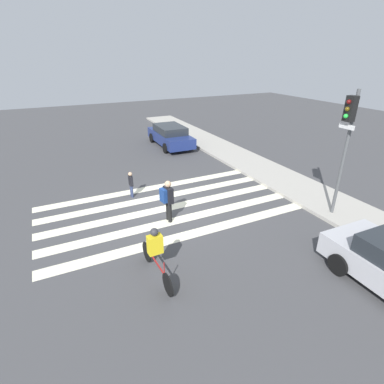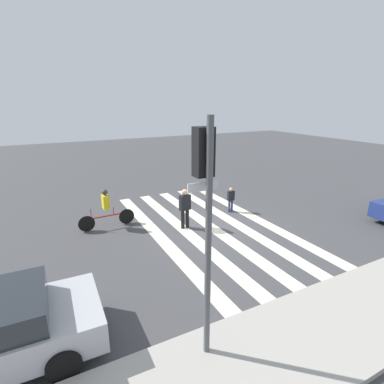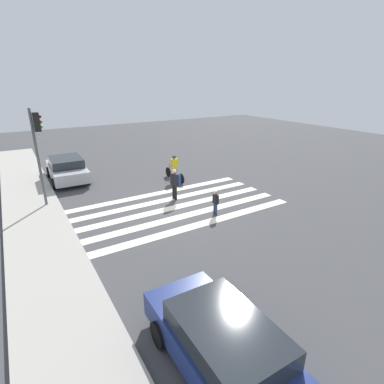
{
  "view_description": "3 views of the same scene",
  "coord_description": "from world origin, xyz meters",
  "px_view_note": "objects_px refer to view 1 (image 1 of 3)",
  "views": [
    {
      "loc": [
        10.25,
        -3.83,
        5.79
      ],
      "look_at": [
        0.78,
        0.77,
        0.9
      ],
      "focal_mm": 28.0,
      "sensor_mm": 36.0,
      "label": 1
    },
    {
      "loc": [
        5.85,
        9.73,
        4.95
      ],
      "look_at": [
        0.62,
        -0.37,
        1.44
      ],
      "focal_mm": 28.0,
      "sensor_mm": 36.0,
      "label": 2
    },
    {
      "loc": [
        -11.96,
        6.6,
        5.91
      ],
      "look_at": [
        -0.51,
        -0.44,
        0.84
      ],
      "focal_mm": 28.0,
      "sensor_mm": 36.0,
      "label": 3
    }
  ],
  "objects_px": {
    "traffic_light": "(347,132)",
    "pedestrian_child_with_backpack": "(131,183)",
    "pedestrian_adult_tall_backpack": "(167,198)",
    "cyclist_far_lane": "(155,251)",
    "car_parked_dark_suv": "(170,135)"
  },
  "relations": [
    {
      "from": "pedestrian_adult_tall_backpack",
      "to": "car_parked_dark_suv",
      "type": "xyz_separation_m",
      "value": [
        -9.38,
        3.93,
        -0.23
      ]
    },
    {
      "from": "cyclist_far_lane",
      "to": "car_parked_dark_suv",
      "type": "xyz_separation_m",
      "value": [
        -12.15,
        5.38,
        -0.14
      ]
    },
    {
      "from": "traffic_light",
      "to": "pedestrian_adult_tall_backpack",
      "type": "bearing_deg",
      "value": -112.61
    },
    {
      "from": "traffic_light",
      "to": "pedestrian_child_with_backpack",
      "type": "xyz_separation_m",
      "value": [
        -5.09,
        -6.45,
        -2.66
      ]
    },
    {
      "from": "traffic_light",
      "to": "cyclist_far_lane",
      "type": "xyz_separation_m",
      "value": [
        0.36,
        -7.26,
        -2.45
      ]
    },
    {
      "from": "cyclist_far_lane",
      "to": "car_parked_dark_suv",
      "type": "height_order",
      "value": "cyclist_far_lane"
    },
    {
      "from": "traffic_light",
      "to": "car_parked_dark_suv",
      "type": "xyz_separation_m",
      "value": [
        -11.79,
        -1.87,
        -2.59
      ]
    },
    {
      "from": "traffic_light",
      "to": "pedestrian_child_with_backpack",
      "type": "relative_size",
      "value": 4.08
    },
    {
      "from": "pedestrian_adult_tall_backpack",
      "to": "car_parked_dark_suv",
      "type": "relative_size",
      "value": 0.36
    },
    {
      "from": "pedestrian_child_with_backpack",
      "to": "car_parked_dark_suv",
      "type": "relative_size",
      "value": 0.25
    },
    {
      "from": "traffic_light",
      "to": "car_parked_dark_suv",
      "type": "bearing_deg",
      "value": -170.98
    },
    {
      "from": "pedestrian_adult_tall_backpack",
      "to": "cyclist_far_lane",
      "type": "bearing_deg",
      "value": -36.48
    },
    {
      "from": "traffic_light",
      "to": "cyclist_far_lane",
      "type": "height_order",
      "value": "traffic_light"
    },
    {
      "from": "pedestrian_adult_tall_backpack",
      "to": "pedestrian_child_with_backpack",
      "type": "bearing_deg",
      "value": -174.92
    },
    {
      "from": "pedestrian_adult_tall_backpack",
      "to": "traffic_light",
      "type": "bearing_deg",
      "value": 58.66
    }
  ]
}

